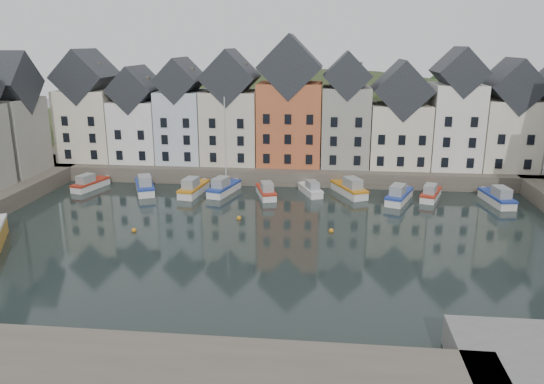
# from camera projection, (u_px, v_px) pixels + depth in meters

# --- Properties ---
(ground) EXTENTS (260.00, 260.00, 0.00)m
(ground) POSITION_uv_depth(u_px,v_px,m) (267.00, 248.00, 49.69)
(ground) COLOR black
(ground) RESTS_ON ground
(far_quay) EXTENTS (90.00, 16.00, 2.00)m
(far_quay) POSITION_uv_depth(u_px,v_px,m) (290.00, 166.00, 78.13)
(far_quay) COLOR brown
(far_quay) RESTS_ON ground
(near_wall) EXTENTS (50.00, 6.00, 2.00)m
(near_wall) POSITION_uv_depth(u_px,v_px,m) (43.00, 371.00, 29.37)
(near_wall) COLOR brown
(near_wall) RESTS_ON ground
(hillside) EXTENTS (153.60, 70.40, 64.00)m
(hillside) POSITION_uv_depth(u_px,v_px,m) (299.00, 228.00, 108.16)
(hillside) COLOR #273219
(hillside) RESTS_ON ground
(far_terrace) EXTENTS (72.37, 8.16, 17.78)m
(far_terrace) POSITION_uv_depth(u_px,v_px,m) (313.00, 115.00, 73.75)
(far_terrace) COLOR #EEE4C7
(far_terrace) RESTS_ON far_quay
(mooring_buoys) EXTENTS (20.50, 5.50, 0.50)m
(mooring_buoys) POSITION_uv_depth(u_px,v_px,m) (235.00, 226.00, 55.16)
(mooring_buoys) COLOR orange
(mooring_buoys) RESTS_ON ground
(boat_a) EXTENTS (3.33, 6.19, 2.27)m
(boat_a) POSITION_uv_depth(u_px,v_px,m) (90.00, 184.00, 69.65)
(boat_a) COLOR silver
(boat_a) RESTS_ON ground
(boat_b) EXTENTS (4.54, 6.99, 2.58)m
(boat_b) POSITION_uv_depth(u_px,v_px,m) (145.00, 186.00, 68.13)
(boat_b) COLOR silver
(boat_b) RESTS_ON ground
(boat_c) EXTENTS (2.82, 6.75, 2.51)m
(boat_c) POSITION_uv_depth(u_px,v_px,m) (193.00, 189.00, 67.14)
(boat_c) COLOR silver
(boat_c) RESTS_ON ground
(boat_d) EXTENTS (3.57, 6.77, 12.37)m
(boat_d) POSITION_uv_depth(u_px,v_px,m) (224.00, 187.00, 67.44)
(boat_d) COLOR silver
(boat_d) RESTS_ON ground
(boat_e) EXTENTS (3.34, 6.01, 2.20)m
(boat_e) POSITION_uv_depth(u_px,v_px,m) (266.00, 192.00, 66.11)
(boat_e) COLOR silver
(boat_e) RESTS_ON ground
(boat_f) EXTENTS (3.50, 5.59, 2.06)m
(boat_f) POSITION_uv_depth(u_px,v_px,m) (311.00, 190.00, 67.19)
(boat_f) COLOR silver
(boat_f) RESTS_ON ground
(boat_g) EXTENTS (4.75, 7.01, 2.59)m
(boat_g) POSITION_uv_depth(u_px,v_px,m) (350.00, 189.00, 66.91)
(boat_g) COLOR silver
(boat_g) RESTS_ON ground
(boat_h) EXTENTS (4.15, 6.75, 2.48)m
(boat_h) POSITION_uv_depth(u_px,v_px,m) (399.00, 196.00, 64.01)
(boat_h) COLOR silver
(boat_h) RESTS_ON ground
(boat_i) EXTENTS (3.59, 5.95, 2.18)m
(boat_i) POSITION_uv_depth(u_px,v_px,m) (431.00, 194.00, 65.12)
(boat_i) COLOR silver
(boat_i) RESTS_ON ground
(boat_j) EXTENTS (2.97, 6.67, 2.47)m
(boat_j) POSITION_uv_depth(u_px,v_px,m) (498.00, 198.00, 63.12)
(boat_j) COLOR silver
(boat_j) RESTS_ON ground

